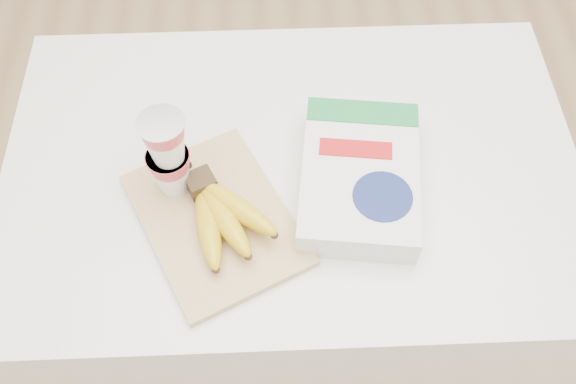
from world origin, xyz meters
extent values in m
plane|color=tan|center=(0.00, 0.00, 0.00)|extent=(4.00, 4.00, 0.00)
cube|color=silver|center=(0.00, 0.00, 0.41)|extent=(1.09, 0.72, 0.82)
cube|color=tan|center=(-0.14, -0.12, 0.82)|extent=(0.36, 0.40, 0.02)
cube|color=#382816|center=(-0.16, -0.07, 0.86)|extent=(0.06, 0.06, 0.03)
ellipsoid|color=gold|center=(-0.15, -0.15, 0.85)|extent=(0.07, 0.18, 0.05)
sphere|color=#382816|center=(-0.13, -0.23, 0.85)|extent=(0.01, 0.01, 0.01)
ellipsoid|color=gold|center=(-0.12, -0.14, 0.86)|extent=(0.12, 0.17, 0.05)
sphere|color=#382816|center=(-0.08, -0.22, 0.86)|extent=(0.01, 0.01, 0.01)
ellipsoid|color=gold|center=(-0.10, -0.12, 0.86)|extent=(0.16, 0.15, 0.05)
sphere|color=#382816|center=(-0.04, -0.18, 0.86)|extent=(0.01, 0.01, 0.01)
cylinder|color=silver|center=(-0.21, -0.06, 1.01)|extent=(0.08, 0.08, 0.00)
cube|color=white|center=(0.12, -0.06, 0.85)|extent=(0.24, 0.33, 0.07)
cube|color=#1B7B37|center=(0.13, 0.06, 0.88)|extent=(0.21, 0.08, 0.00)
cylinder|color=navy|center=(0.15, -0.12, 0.88)|extent=(0.12, 0.12, 0.00)
cube|color=#B61415|center=(0.11, -0.02, 0.88)|extent=(0.13, 0.05, 0.00)
camera|label=1|loc=(-0.04, -0.70, 1.79)|focal=40.00mm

